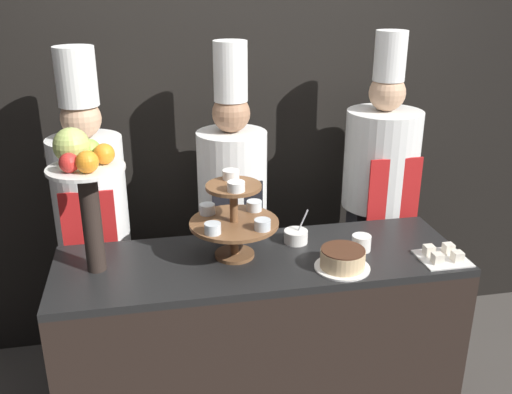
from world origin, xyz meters
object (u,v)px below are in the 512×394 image
object	(u,v)px
chef_left	(92,215)
serving_bowl_far	(296,236)
cake_square_tray	(443,255)
cup_white	(361,243)
chef_center_left	(233,206)
tiered_stand	(234,216)
chef_center_right	(379,191)
fruit_pedestal	(84,174)
cake_round	(343,259)

from	to	relation	value
chef_left	serving_bowl_far	bearing A→B (deg)	-23.73
cake_square_tray	serving_bowl_far	bearing A→B (deg)	154.13
cup_white	chef_left	bearing A→B (deg)	155.55
serving_bowl_far	chef_center_left	world-z (taller)	chef_center_left
tiered_stand	chef_left	xyz separation A→B (m)	(-0.65, 0.50, -0.15)
chef_center_right	fruit_pedestal	bearing A→B (deg)	-161.76
cake_round	cake_square_tray	world-z (taller)	cake_round
tiered_stand	serving_bowl_far	xyz separation A→B (m)	(0.30, 0.08, -0.16)
cake_square_tray	tiered_stand	bearing A→B (deg)	167.13
chef_center_left	cup_white	bearing A→B (deg)	-47.78
tiered_stand	chef_center_left	distance (m)	0.53
cup_white	serving_bowl_far	xyz separation A→B (m)	(-0.27, 0.14, -0.01)
serving_bowl_far	chef_center_right	world-z (taller)	chef_center_right
tiered_stand	cup_white	xyz separation A→B (m)	(0.57, -0.05, -0.16)
cake_round	tiered_stand	bearing A→B (deg)	155.10
fruit_pedestal	cup_white	size ratio (longest dim) A/B	6.97
cake_round	cup_white	xyz separation A→B (m)	(0.14, 0.15, -0.01)
tiered_stand	fruit_pedestal	size ratio (longest dim) A/B	0.65
tiered_stand	chef_center_right	world-z (taller)	chef_center_right
cake_square_tray	chef_center_left	world-z (taller)	chef_center_left
fruit_pedestal	chef_center_left	size ratio (longest dim) A/B	0.33
cake_square_tray	chef_center_left	distance (m)	1.08
chef_left	chef_center_right	xyz separation A→B (m)	(1.53, 0.00, 0.01)
cake_round	serving_bowl_far	xyz separation A→B (m)	(-0.13, 0.28, -0.01)
chef_left	chef_center_right	size ratio (longest dim) A/B	0.98
chef_center_left	chef_left	bearing A→B (deg)	180.00
serving_bowl_far	chef_center_right	size ratio (longest dim) A/B	0.09
serving_bowl_far	chef_center_right	xyz separation A→B (m)	(0.58, 0.42, 0.03)
cake_square_tray	serving_bowl_far	distance (m)	0.66
tiered_stand	chef_center_left	world-z (taller)	chef_center_left
serving_bowl_far	tiered_stand	bearing A→B (deg)	-164.76
cake_square_tray	serving_bowl_far	xyz separation A→B (m)	(-0.59, 0.29, 0.01)
chef_center_left	chef_center_right	distance (m)	0.82
tiered_stand	serving_bowl_far	distance (m)	0.35
tiered_stand	chef_center_right	size ratio (longest dim) A/B	0.21
tiered_stand	fruit_pedestal	xyz separation A→B (m)	(-0.60, 0.01, 0.23)
cake_round	chef_center_left	world-z (taller)	chef_center_left
fruit_pedestal	chef_center_left	xyz separation A→B (m)	(0.67, 0.49, -0.39)
cup_white	cake_square_tray	xyz separation A→B (m)	(0.32, -0.15, -0.02)
fruit_pedestal	chef_center_right	world-z (taller)	chef_center_right
fruit_pedestal	cake_square_tray	distance (m)	1.57
cake_square_tray	chef_center_right	bearing A→B (deg)	90.81
tiered_stand	chef_center_left	bearing A→B (deg)	82.05
serving_bowl_far	chef_left	distance (m)	1.04
tiered_stand	chef_center_left	xyz separation A→B (m)	(0.07, 0.50, -0.16)
fruit_pedestal	chef_center_right	bearing A→B (deg)	18.24
cup_white	chef_center_right	distance (m)	0.64
cake_round	cake_square_tray	size ratio (longest dim) A/B	1.15
chef_center_left	cake_square_tray	bearing A→B (deg)	-40.49
serving_bowl_far	chef_center_left	bearing A→B (deg)	119.20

